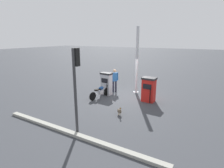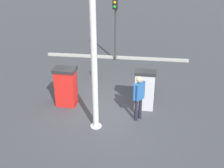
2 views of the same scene
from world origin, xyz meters
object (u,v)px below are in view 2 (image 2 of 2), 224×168
object	(u,v)px
fuel_pump_far	(66,86)
canopy_support_pole	(94,67)
wandering_duck	(95,72)
roadside_traffic_light	(115,17)
motorcycle_near_pump	(144,88)
attendant_person	(139,95)
fuel_pump_near	(145,90)

from	to	relation	value
fuel_pump_far	canopy_support_pole	bearing A→B (deg)	-136.28
wandering_duck	roadside_traffic_light	size ratio (longest dim) A/B	0.14
motorcycle_near_pump	attendant_person	distance (m)	1.79
roadside_traffic_light	canopy_support_pole	bearing A→B (deg)	179.15
fuel_pump_near	motorcycle_near_pump	world-z (taller)	fuel_pump_near
fuel_pump_far	fuel_pump_near	bearing A→B (deg)	-90.00
canopy_support_pole	fuel_pump_far	bearing A→B (deg)	43.72
attendant_person	motorcycle_near_pump	bearing A→B (deg)	-7.43
fuel_pump_far	roadside_traffic_light	size ratio (longest dim) A/B	0.44
fuel_pump_far	motorcycle_near_pump	world-z (taller)	fuel_pump_far
roadside_traffic_light	canopy_support_pole	world-z (taller)	canopy_support_pole
wandering_duck	canopy_support_pole	size ratio (longest dim) A/B	0.11
roadside_traffic_light	motorcycle_near_pump	bearing A→B (deg)	-159.92
wandering_duck	roadside_traffic_light	bearing A→B (deg)	-18.42
fuel_pump_near	attendant_person	bearing A→B (deg)	164.80
motorcycle_near_pump	canopy_support_pole	bearing A→B (deg)	143.99
roadside_traffic_light	canopy_support_pole	size ratio (longest dim) A/B	0.76
fuel_pump_near	wandering_duck	bearing A→B (deg)	40.76
fuel_pump_far	motorcycle_near_pump	bearing A→B (deg)	-74.58
attendant_person	wandering_duck	world-z (taller)	attendant_person
attendant_person	roadside_traffic_light	size ratio (longest dim) A/B	0.48
motorcycle_near_pump	canopy_support_pole	xyz separation A→B (m)	(-2.33, 1.70, 1.85)
motorcycle_near_pump	attendant_person	bearing A→B (deg)	172.57
fuel_pump_far	canopy_support_pole	size ratio (longest dim) A/B	0.33
fuel_pump_near	canopy_support_pole	bearing A→B (deg)	130.95
fuel_pump_far	canopy_support_pole	distance (m)	2.53
canopy_support_pole	attendant_person	bearing A→B (deg)	-66.34
fuel_pump_near	canopy_support_pole	xyz separation A→B (m)	(-1.48, 1.70, 1.49)
attendant_person	canopy_support_pole	bearing A→B (deg)	113.66
fuel_pump_near	motorcycle_near_pump	distance (m)	0.93
fuel_pump_near	canopy_support_pole	distance (m)	2.70
fuel_pump_near	fuel_pump_far	xyz separation A→B (m)	(-0.00, 3.11, -0.01)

